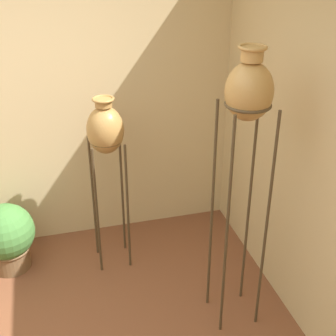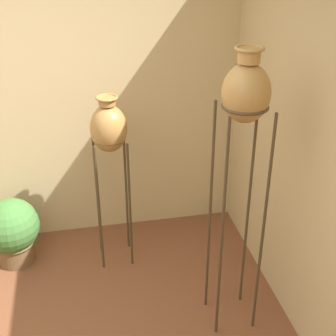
% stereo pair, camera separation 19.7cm
% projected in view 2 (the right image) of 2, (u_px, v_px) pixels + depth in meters
% --- Properties ---
extents(wall_back, '(7.95, 0.06, 2.70)m').
position_uv_depth(wall_back, '(6.00, 98.00, 3.86)').
color(wall_back, '#D1B784').
rests_on(wall_back, ground_plane).
extents(vase_stand_tall, '(0.30, 0.30, 2.02)m').
position_uv_depth(vase_stand_tall, '(245.00, 102.00, 2.76)').
color(vase_stand_tall, '#473823').
rests_on(vase_stand_tall, ground_plane).
extents(vase_stand_medium, '(0.29, 0.29, 1.49)m').
position_uv_depth(vase_stand_medium, '(109.00, 132.00, 3.60)').
color(vase_stand_medium, '#473823').
rests_on(vase_stand_medium, ground_plane).
extents(potted_plant, '(0.47, 0.47, 0.60)m').
position_uv_depth(potted_plant, '(12.00, 230.00, 3.97)').
color(potted_plant, brown).
rests_on(potted_plant, ground_plane).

